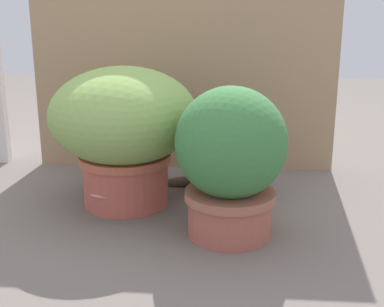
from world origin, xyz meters
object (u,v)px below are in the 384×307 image
at_px(grass_planter, 124,126).
at_px(leafy_planter, 231,159).
at_px(cat, 229,158).
at_px(mushroom_ornament_red, 116,185).
at_px(mushroom_ornament_pink, 108,187).

bearing_deg(grass_planter, leafy_planter, -32.21).
xyz_separation_m(cat, mushroom_ornament_red, (-0.34, -0.21, -0.03)).
bearing_deg(mushroom_ornament_red, mushroom_ornament_pink, 156.52).
distance_m(grass_planter, mushroom_ornament_pink, 0.19).
relative_size(grass_planter, cat, 1.21).
bearing_deg(leafy_planter, grass_planter, 147.79).
xyz_separation_m(grass_planter, leafy_planter, (0.33, -0.21, -0.03)).
height_order(leafy_planter, mushroom_ornament_pink, leafy_planter).
height_order(cat, mushroom_ornament_red, cat).
distance_m(grass_planter, leafy_planter, 0.39).
bearing_deg(mushroom_ornament_pink, grass_planter, 61.91).
relative_size(cat, mushroom_ornament_red, 2.93).
relative_size(grass_planter, leafy_planter, 1.10).
distance_m(leafy_planter, mushroom_ornament_pink, 0.42).
bearing_deg(grass_planter, cat, 20.03).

